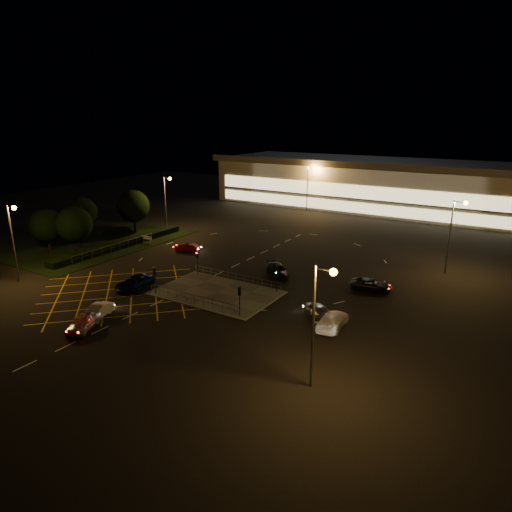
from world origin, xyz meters
The scene contains 27 objects.
ground centered at (0.00, 0.00, 0.00)m, with size 180.00×180.00×0.00m, color black.
pedestrian_island centered at (2.00, -2.00, 0.06)m, with size 14.00×9.00×0.12m, color #4C4944.
grass_verge centered at (-28.00, 6.00, 0.04)m, with size 18.00×30.00×0.08m, color black.
hedge centered at (-23.00, 6.00, 0.50)m, with size 2.00×26.00×1.00m, color black.
supermarket centered at (0.00, 61.95, 5.31)m, with size 72.00×26.50×10.50m.
streetlight_sw centered at (-21.56, -12.00, 6.56)m, with size 1.78×0.56×10.03m.
streetlight_se centered at (20.44, -14.00, 6.56)m, with size 1.78×0.56×10.03m.
streetlight_nw centered at (-23.56, 18.00, 6.56)m, with size 1.78×0.56×10.03m.
streetlight_ne centered at (24.44, 20.00, 6.56)m, with size 1.78×0.56×10.03m.
streetlight_far_left centered at (-9.56, 48.00, 6.56)m, with size 1.78×0.56×10.03m.
signal_sw centered at (-4.00, -5.99, 2.37)m, with size 0.28×0.30×3.15m.
signal_se centered at (8.00, -5.99, 2.37)m, with size 0.28×0.30×3.15m.
signal_nw centered at (-4.00, 1.99, 2.37)m, with size 0.28×0.30×3.15m.
signal_ne centered at (8.00, 1.99, 2.37)m, with size 0.28×0.30×3.15m.
tree_a centered at (-30.00, -2.00, 4.33)m, with size 5.04×5.04×6.86m.
tree_b centered at (-32.00, 6.00, 4.64)m, with size 5.40×5.40×7.35m.
tree_c centered at (-28.00, 14.00, 4.95)m, with size 5.76×5.76×7.84m.
tree_d centered at (-34.00, 20.00, 4.02)m, with size 4.68×4.68×6.37m.
tree_e centered at (-26.00, 0.00, 4.64)m, with size 5.40×5.40×7.35m.
car_near_silver centered at (-3.56, -16.69, 0.78)m, with size 1.85×4.59×1.56m, color #B8BBC0.
car_queue_white centered at (-4.59, -14.12, 0.69)m, with size 1.46×4.20×1.38m, color white.
car_left_blue centered at (-7.50, -5.94, 0.75)m, with size 2.50×5.42×1.51m, color #0B1643.
car_far_dkgrey centered at (5.11, 7.43, 0.75)m, with size 2.10×5.17×1.50m, color black.
car_right_silver centered at (15.37, -1.92, 0.71)m, with size 1.68×4.19×1.43m, color #A6A9AD.
car_circ_red centered at (-12.51, 9.99, 0.61)m, with size 1.29×3.70×1.22m, color maroon.
car_east_grey centered at (17.45, 8.69, 0.70)m, with size 2.31×5.01×1.39m, color black.
car_approach_white centered at (17.40, -3.36, 0.78)m, with size 2.20×5.40×1.57m, color silver.
Camera 1 is at (32.72, -42.88, 20.33)m, focal length 32.00 mm.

